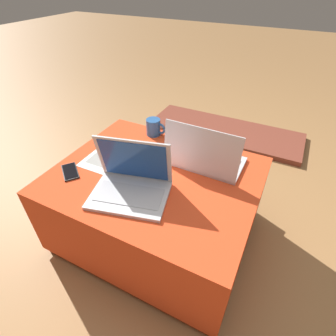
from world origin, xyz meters
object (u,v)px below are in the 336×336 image
laptop_far (204,157)px  cell_phone (70,171)px  laptop_near (131,183)px  paper_sheet (110,156)px  backpack (203,164)px  coffee_mug (154,127)px

laptop_far → cell_phone: size_ratio=2.56×
laptop_near → paper_sheet: laptop_near is taller
laptop_near → backpack: laptop_near is taller
cell_phone → paper_sheet: cell_phone is taller
paper_sheet → coffee_mug: 0.32m
coffee_mug → laptop_far: bearing=-22.6°
laptop_far → coffee_mug: bearing=-21.8°
laptop_near → cell_phone: bearing=168.9°
laptop_near → coffee_mug: (-0.16, 0.48, -0.00)m
laptop_near → laptop_far: bearing=42.5°
laptop_far → paper_sheet: laptop_far is taller
backpack → paper_sheet: 0.67m
paper_sheet → backpack: bearing=52.5°
laptop_far → backpack: 0.48m
cell_phone → coffee_mug: 0.54m
laptop_near → cell_phone: (-0.35, -0.02, -0.05)m
laptop_near → laptop_far: size_ratio=1.01×
cell_phone → backpack: 0.87m
paper_sheet → coffee_mug: bearing=69.9°
laptop_far → laptop_near: bearing=57.5°
paper_sheet → coffee_mug: size_ratio=2.45×
laptop_far → backpack: (-0.11, 0.35, -0.32)m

